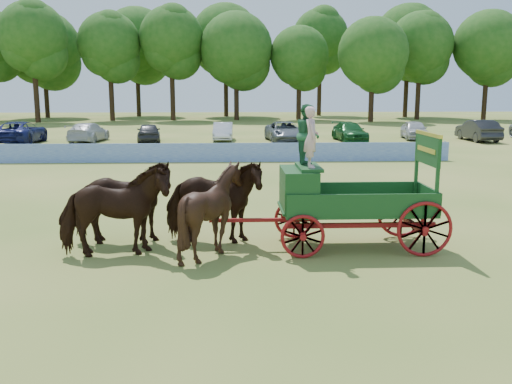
% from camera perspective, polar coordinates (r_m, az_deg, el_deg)
% --- Properties ---
extents(ground, '(160.00, 160.00, 0.00)m').
position_cam_1_polar(ground, '(14.13, -1.17, -6.52)').
color(ground, '#A29249').
rests_on(ground, ground).
extents(horse_lead_left, '(2.84, 1.65, 2.25)m').
position_cam_1_polar(horse_lead_left, '(14.35, -14.04, -1.93)').
color(horse_lead_left, black).
rests_on(horse_lead_left, ground).
extents(horse_lead_right, '(2.70, 1.29, 2.25)m').
position_cam_1_polar(horse_lead_right, '(15.40, -13.25, -1.05)').
color(horse_lead_right, black).
rests_on(horse_lead_right, ground).
extents(horse_wheel_left, '(2.44, 2.28, 2.26)m').
position_cam_1_polar(horse_wheel_left, '(14.07, -4.41, -1.87)').
color(horse_wheel_left, black).
rests_on(horse_wheel_left, ground).
extents(horse_wheel_right, '(2.78, 1.49, 2.25)m').
position_cam_1_polar(horse_wheel_right, '(15.14, -4.28, -0.99)').
color(horse_wheel_right, black).
rests_on(horse_wheel_right, ground).
extents(farm_dray, '(6.00, 2.00, 3.70)m').
position_cam_1_polar(farm_dray, '(14.75, 7.22, 0.60)').
color(farm_dray, maroon).
rests_on(farm_dray, ground).
extents(sponsor_banner, '(26.00, 0.08, 1.05)m').
position_cam_1_polar(sponsor_banner, '(31.72, -3.82, 3.96)').
color(sponsor_banner, '#2147B3').
rests_on(sponsor_banner, ground).
extents(parked_cars, '(52.54, 7.37, 1.63)m').
position_cam_1_polar(parked_cars, '(43.58, -2.75, 6.06)').
color(parked_cars, silver).
rests_on(parked_cars, ground).
extents(treeline, '(91.77, 23.05, 15.61)m').
position_cam_1_polar(treeline, '(74.58, -6.00, 14.55)').
color(treeline, '#382314').
rests_on(treeline, ground).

